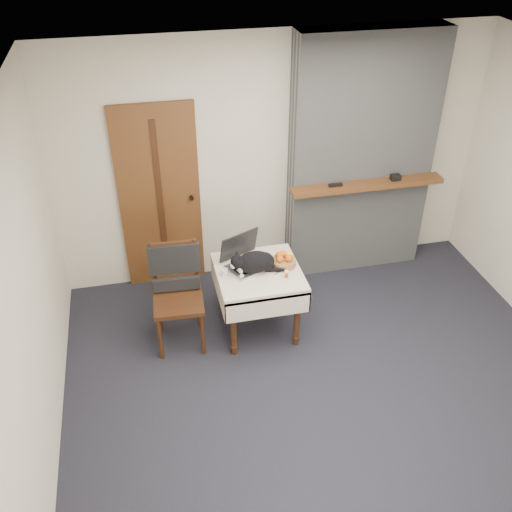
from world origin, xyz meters
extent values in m
plane|color=black|center=(0.00, 0.00, 0.00)|extent=(4.50, 4.50, 0.00)
cube|color=beige|center=(0.00, 2.00, 1.30)|extent=(4.50, 0.02, 2.60)
cube|color=beige|center=(-2.25, 0.00, 1.30)|extent=(0.02, 4.00, 2.60)
cube|color=white|center=(0.00, 0.00, 2.60)|extent=(4.50, 4.00, 0.02)
cube|color=brown|center=(-1.20, 1.98, 1.00)|extent=(0.82, 0.05, 2.00)
cube|color=#3A1D0F|center=(-1.20, 1.95, 1.00)|extent=(0.06, 0.01, 1.70)
cylinder|color=black|center=(-0.88, 1.93, 1.00)|extent=(0.04, 0.06, 0.04)
cube|color=gray|center=(0.90, 1.85, 1.30)|extent=(1.50, 0.30, 2.60)
cube|color=brown|center=(0.90, 1.61, 1.10)|extent=(1.62, 0.18, 0.05)
cube|color=black|center=(0.55, 1.61, 1.14)|extent=(0.14, 0.04, 0.03)
cube|color=black|center=(1.20, 1.61, 1.16)|extent=(0.10, 0.07, 0.06)
cylinder|color=#3A1D0F|center=(-0.71, 0.63, 0.32)|extent=(0.06, 0.06, 0.64)
sphere|color=#3A1D0F|center=(-0.71, 0.63, 0.08)|extent=(0.07, 0.07, 0.07)
cylinder|color=#3A1D0F|center=(-0.11, 0.63, 0.32)|extent=(0.06, 0.06, 0.64)
sphere|color=#3A1D0F|center=(-0.11, 0.63, 0.08)|extent=(0.07, 0.07, 0.07)
cylinder|color=#3A1D0F|center=(-0.71, 1.23, 0.32)|extent=(0.06, 0.06, 0.64)
sphere|color=#3A1D0F|center=(-0.71, 1.23, 0.08)|extent=(0.07, 0.07, 0.07)
cylinder|color=#3A1D0F|center=(-0.11, 1.23, 0.32)|extent=(0.06, 0.06, 0.64)
sphere|color=#3A1D0F|center=(-0.11, 1.23, 0.08)|extent=(0.07, 0.07, 0.07)
cube|color=beige|center=(-0.41, 0.93, 0.67)|extent=(0.78, 0.78, 0.06)
cube|color=beige|center=(-0.41, 0.54, 0.56)|extent=(0.78, 0.01, 0.22)
cube|color=beige|center=(-0.41, 1.31, 0.56)|extent=(0.78, 0.01, 0.22)
cube|color=beige|center=(-0.79, 0.93, 0.56)|extent=(0.01, 0.78, 0.22)
cube|color=beige|center=(-0.02, 0.93, 0.56)|extent=(0.01, 0.78, 0.22)
cube|color=#B7B7BC|center=(-0.47, 0.99, 0.71)|extent=(0.48, 0.42, 0.02)
cube|color=black|center=(-0.47, 0.99, 0.73)|extent=(0.39, 0.31, 0.00)
cube|color=black|center=(-0.54, 1.15, 0.86)|extent=(0.40, 0.23, 0.28)
cube|color=#AEDCFF|center=(-0.54, 1.15, 0.86)|extent=(0.36, 0.21, 0.25)
ellipsoid|color=black|center=(-0.44, 0.91, 0.81)|extent=(0.37, 0.25, 0.22)
ellipsoid|color=black|center=(-0.34, 0.93, 0.79)|extent=(0.20, 0.22, 0.17)
sphere|color=black|center=(-0.61, 0.89, 0.86)|extent=(0.14, 0.14, 0.12)
ellipsoid|color=white|center=(-0.65, 0.88, 0.83)|extent=(0.06, 0.07, 0.06)
ellipsoid|color=white|center=(-0.58, 0.89, 0.77)|extent=(0.06, 0.08, 0.09)
cone|color=black|center=(-0.60, 0.85, 0.92)|extent=(0.05, 0.05, 0.05)
cone|color=black|center=(-0.61, 0.92, 0.92)|extent=(0.05, 0.05, 0.05)
cylinder|color=black|center=(-0.26, 0.87, 0.73)|extent=(0.19, 0.07, 0.04)
sphere|color=white|center=(-0.58, 0.85, 0.72)|extent=(0.04, 0.04, 0.04)
sphere|color=white|center=(-0.59, 0.93, 0.72)|extent=(0.04, 0.04, 0.04)
cylinder|color=silver|center=(-0.72, 0.92, 0.73)|extent=(0.06, 0.06, 0.07)
cylinder|color=#A14113|center=(-0.18, 0.77, 0.73)|extent=(0.03, 0.03, 0.06)
cylinder|color=white|center=(-0.18, 0.77, 0.77)|extent=(0.04, 0.04, 0.01)
cylinder|color=#A46642|center=(-0.16, 0.96, 0.73)|extent=(0.23, 0.23, 0.06)
sphere|color=orange|center=(-0.20, 0.93, 0.80)|extent=(0.07, 0.07, 0.07)
sphere|color=orange|center=(-0.12, 0.92, 0.80)|extent=(0.07, 0.07, 0.07)
sphere|color=orange|center=(-0.16, 1.01, 0.80)|extent=(0.07, 0.07, 0.07)
sphere|color=gold|center=(-0.10, 0.99, 0.80)|extent=(0.07, 0.07, 0.07)
sphere|color=orange|center=(-0.19, 1.00, 0.80)|extent=(0.07, 0.07, 0.07)
cube|color=black|center=(-0.19, 0.94, 0.70)|extent=(0.13, 0.04, 0.01)
cube|color=#3A1D0F|center=(-1.17, 0.90, 0.49)|extent=(0.48, 0.48, 0.04)
cylinder|color=#3A1D0F|center=(-1.37, 0.72, 0.24)|extent=(0.04, 0.04, 0.49)
cylinder|color=#3A1D0F|center=(-0.99, 0.70, 0.24)|extent=(0.04, 0.04, 0.49)
cylinder|color=#3A1D0F|center=(-1.35, 1.11, 0.24)|extent=(0.04, 0.04, 0.49)
cylinder|color=#3A1D0F|center=(-0.96, 1.08, 0.24)|extent=(0.04, 0.04, 0.49)
cylinder|color=#3A1D0F|center=(-1.35, 1.11, 0.76)|extent=(0.04, 0.04, 0.54)
cylinder|color=#3A1D0F|center=(-0.96, 1.08, 0.76)|extent=(0.04, 0.04, 0.54)
cube|color=#3A1D0F|center=(-1.16, 1.10, 0.86)|extent=(0.39, 0.05, 0.30)
cube|color=black|center=(-1.16, 1.08, 0.84)|extent=(0.48, 0.09, 0.30)
camera|label=1|loc=(-1.38, -3.27, 3.75)|focal=40.00mm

